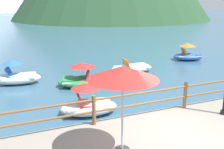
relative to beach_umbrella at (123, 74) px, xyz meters
name	(u,v)px	position (x,y,z in m)	size (l,w,h in m)	color
ground_plane	(26,27)	(1.55, 40.18, -2.45)	(200.00, 200.00, 0.00)	#38607A
dock_railing	(143,99)	(1.55, 1.73, -1.47)	(23.92, 0.12, 0.95)	brown
beach_umbrella	(123,74)	(0.00, 0.00, 0.00)	(1.70, 1.70, 2.24)	#B2B2B7
pedal_boat_0	(81,78)	(0.90, 6.77, -2.04)	(2.52, 1.92, 1.20)	green
pedal_boat_1	(89,104)	(0.22, 3.38, -2.04)	(2.27, 1.47, 1.24)	white
pedal_boat_2	(132,68)	(4.42, 8.12, -2.18)	(2.62, 1.39, 0.85)	white
pedal_boat_3	(188,55)	(9.67, 9.59, -2.04)	(2.38, 1.78, 1.22)	blue
pedal_boat_4	(16,76)	(-2.00, 8.42, -2.04)	(2.60, 1.62, 1.26)	white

